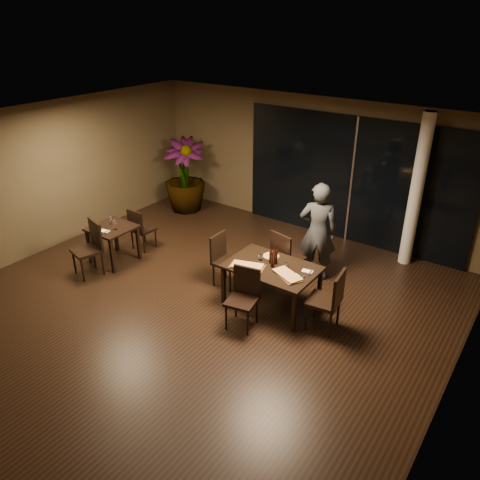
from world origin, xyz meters
name	(u,v)px	position (x,y,z in m)	size (l,w,h in m)	color
ground	(197,306)	(0.00, 0.00, 0.00)	(8.00, 8.00, 0.00)	black
wall_back	(312,165)	(0.00, 4.05, 1.50)	(8.00, 0.10, 3.00)	#493C27
wall_left	(41,179)	(-4.05, 0.00, 1.50)	(0.10, 8.00, 3.00)	#493C27
wall_right	(466,314)	(4.05, 0.00, 1.50)	(0.10, 8.00, 3.00)	#493C27
ceiling	(188,131)	(0.00, 0.00, 3.02)	(8.00, 8.00, 0.04)	silver
window_panel	(352,181)	(1.00, 3.96, 1.35)	(5.00, 0.06, 2.70)	black
column	(416,192)	(2.40, 3.65, 1.50)	(0.24, 0.24, 3.00)	white
main_table	(272,270)	(1.00, 0.80, 0.68)	(1.50, 1.00, 0.75)	black
side_table	(112,233)	(-2.40, 0.30, 0.62)	(0.80, 0.80, 0.75)	black
chair_main_far	(285,256)	(0.84, 1.51, 0.59)	(0.59, 0.59, 1.06)	black
chair_main_near	(244,294)	(0.93, 0.09, 0.55)	(0.53, 0.53, 0.98)	black
chair_main_left	(224,257)	(-0.08, 0.89, 0.55)	(0.46, 0.46, 0.98)	black
chair_main_right	(330,298)	(2.11, 0.72, 0.58)	(0.54, 0.54, 1.04)	black
chair_side_far	(140,227)	(-2.33, 0.96, 0.51)	(0.43, 0.43, 0.92)	black
chair_side_near	(91,245)	(-2.37, -0.26, 0.59)	(0.60, 0.60, 1.06)	black
diner	(318,232)	(1.19, 2.06, 0.95)	(0.64, 0.43, 1.89)	#2B2D30
potted_plant	(185,176)	(-3.02, 3.17, 0.90)	(0.98, 0.98, 1.81)	#204717
pizza_board_left	(247,267)	(0.68, 0.54, 0.76)	(0.58, 0.29, 0.01)	#432E15
pizza_board_right	(287,276)	(1.37, 0.67, 0.76)	(0.54, 0.27, 0.01)	#4D2E19
oblong_pizza_left	(247,266)	(0.68, 0.54, 0.77)	(0.50, 0.23, 0.02)	maroon
oblong_pizza_right	(287,275)	(1.37, 0.67, 0.77)	(0.49, 0.23, 0.02)	maroon
round_pizza	(271,256)	(0.81, 1.08, 0.76)	(0.27, 0.27, 0.01)	red
bottle_a	(271,256)	(0.92, 0.88, 0.89)	(0.06, 0.06, 0.27)	black
bottle_b	(273,260)	(1.02, 0.79, 0.89)	(0.06, 0.06, 0.28)	black
bottle_c	(275,254)	(0.99, 0.91, 0.93)	(0.08, 0.08, 0.35)	black
tumbler_left	(261,257)	(0.72, 0.88, 0.80)	(0.08, 0.08, 0.10)	white
tumbler_right	(286,265)	(1.21, 0.91, 0.79)	(0.07, 0.07, 0.09)	white
napkin_near	(297,277)	(1.51, 0.73, 0.76)	(0.18, 0.10, 0.01)	silver
napkin_far	(307,271)	(1.57, 0.98, 0.76)	(0.18, 0.10, 0.01)	white
wine_glass_a	(111,220)	(-2.52, 0.39, 0.83)	(0.07, 0.07, 0.16)	white
wine_glass_b	(115,225)	(-2.25, 0.27, 0.85)	(0.09, 0.09, 0.19)	white
side_napkin	(105,231)	(-2.35, 0.08, 0.76)	(0.18, 0.11, 0.01)	white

